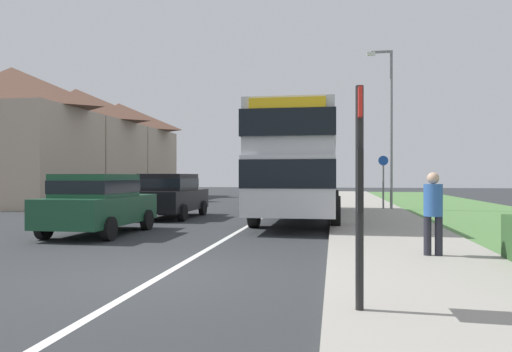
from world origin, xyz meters
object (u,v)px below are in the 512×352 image
Objects in this scene: pedestrian_at_stop at (433,210)px; street_lamp_mid at (389,119)px; double_decker_bus at (301,161)px; parked_car_black at (170,194)px; cycle_route_sign at (383,180)px; bus_stop_sign at (360,181)px; parked_car_dark_green at (98,201)px.

street_lamp_mid is (0.63, 13.04, 3.21)m from pedestrian_at_stop.
double_decker_bus is 1.46× the size of street_lamp_mid.
pedestrian_at_stop is 13.45m from street_lamp_mid.
parked_car_black is at bearing -150.71° from street_lamp_mid.
pedestrian_at_stop is at bearing -91.69° from cycle_route_sign.
cycle_route_sign is at bearing 83.53° from bus_stop_sign.
bus_stop_sign is (6.46, -12.13, 0.62)m from parked_car_black.
parked_car_black is 9.71m from cycle_route_sign.
pedestrian_at_stop is 0.66× the size of cycle_route_sign.
bus_stop_sign is (1.49, -12.22, -0.60)m from double_decker_bus.
parked_car_black is 2.54× the size of pedestrian_at_stop.
street_lamp_mid reaches higher than cycle_route_sign.
cycle_route_sign reaches higher than parked_car_black.
bus_stop_sign is 17.11m from cycle_route_sign.
parked_car_dark_green is 1.56× the size of cycle_route_sign.
parked_car_dark_green is 5.33m from parked_car_black.
pedestrian_at_stop is 4.25m from bus_stop_sign.
street_lamp_mid is (0.24, -0.04, 2.76)m from cycle_route_sign.
street_lamp_mid is at bearing 29.29° from parked_car_black.
parked_car_black is at bearing -149.81° from cycle_route_sign.
street_lamp_mid is at bearing 52.35° from double_decker_bus.
street_lamp_mid is at bearing 82.70° from bus_stop_sign.
bus_stop_sign reaches higher than cycle_route_sign.
double_decker_bus is at bearing -127.65° from street_lamp_mid.
bus_stop_sign is at bearing -96.47° from cycle_route_sign.
parked_car_black reaches higher than parked_car_dark_green.
parked_car_dark_green is 13.33m from cycle_route_sign.
bus_stop_sign reaches higher than parked_car_dark_green.
parked_car_black is (-4.97, -0.10, -1.22)m from double_decker_bus.
street_lamp_mid reaches higher than double_decker_bus.
street_lamp_mid is (8.63, 4.84, 3.27)m from parked_car_black.
double_decker_bus is 5.92m from cycle_route_sign.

